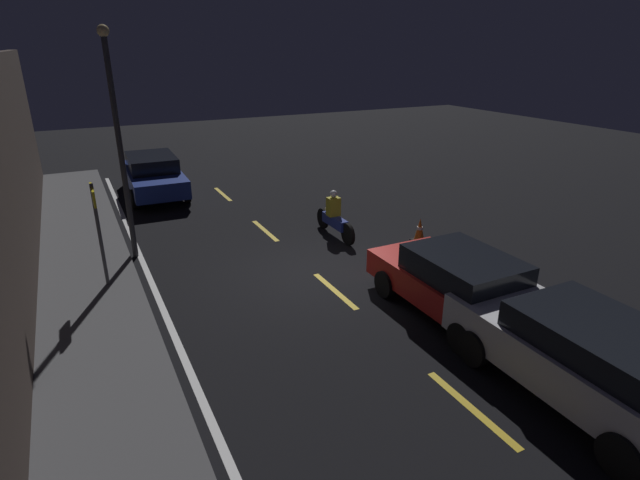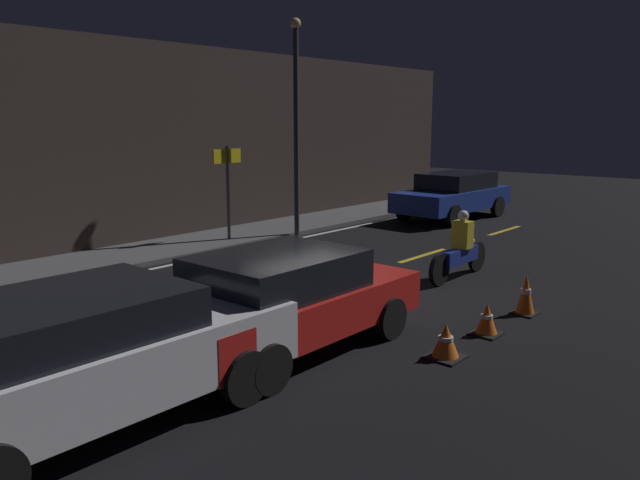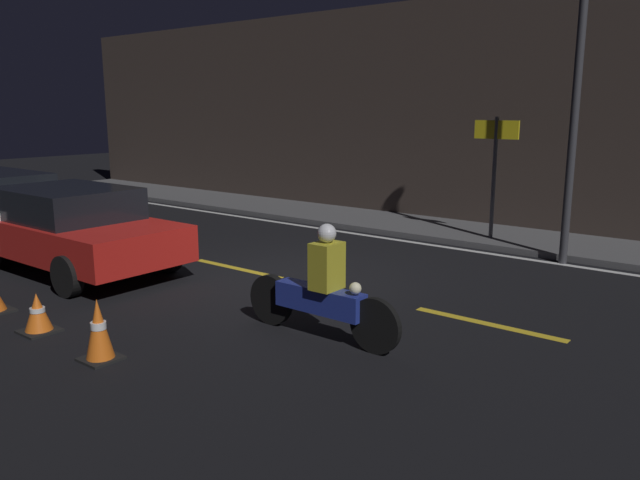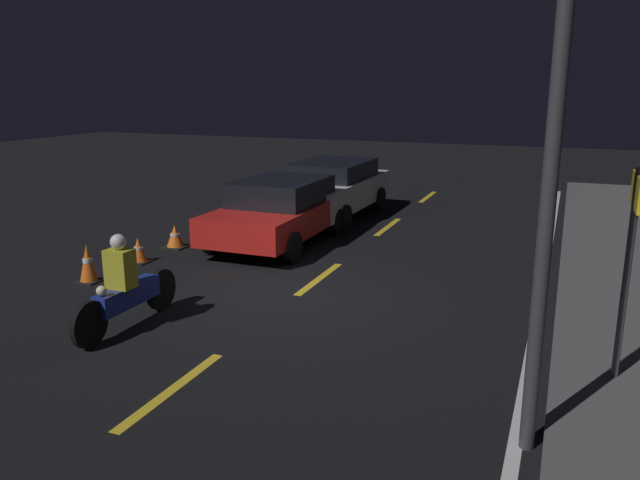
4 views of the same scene
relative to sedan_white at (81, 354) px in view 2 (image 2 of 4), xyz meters
The scene contains 17 objects.
ground_plane 6.34m from the sedan_white, 15.88° to the left, with size 56.00×56.00×0.00m, color black.
raised_curb 9.11m from the sedan_white, 48.24° to the left, with size 28.00×2.16×0.12m.
building_front 10.19m from the sedan_white, 52.92° to the left, with size 28.00×0.30×5.14m.
lane_dash_b 1.97m from the sedan_white, 72.24° to the left, with size 2.00×0.14×0.01m.
lane_dash_c 5.39m from the sedan_white, 18.81° to the left, with size 2.00×0.14×0.01m.
lane_dash_d 9.74m from the sedan_white, 10.21° to the left, with size 2.00×0.14×0.01m.
lane_dash_e 14.18m from the sedan_white, ahead, with size 2.00×0.14×0.01m.
lane_solid_kerb 8.18m from the sedan_white, 42.00° to the left, with size 25.20×0.14×0.01m.
sedan_white is the anchor object (origin of this frame).
taxi_red 2.99m from the sedan_white, ahead, with size 4.03×1.97×1.39m.
sedan_blue 15.64m from the sedan_white, 14.86° to the left, with size 4.61×2.08×1.49m.
motorcycle 8.19m from the sedan_white, ahead, with size 2.20×0.36×1.39m.
traffic_cone_near 4.61m from the sedan_white, 25.20° to the right, with size 0.48×0.48×0.48m.
traffic_cone_mid 5.75m from the sedan_white, 19.90° to the right, with size 0.42×0.42×0.49m.
traffic_cone_far 7.03m from the sedan_white, 16.33° to the right, with size 0.39×0.39×0.69m.
shop_sign 9.96m from the sedan_white, 40.19° to the left, with size 0.90×0.08×2.40m.
street_lamp 11.08m from the sedan_white, 30.90° to the left, with size 0.28×0.28×5.76m.
Camera 2 is at (-9.08, -7.61, 3.18)m, focal length 35.00 mm.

